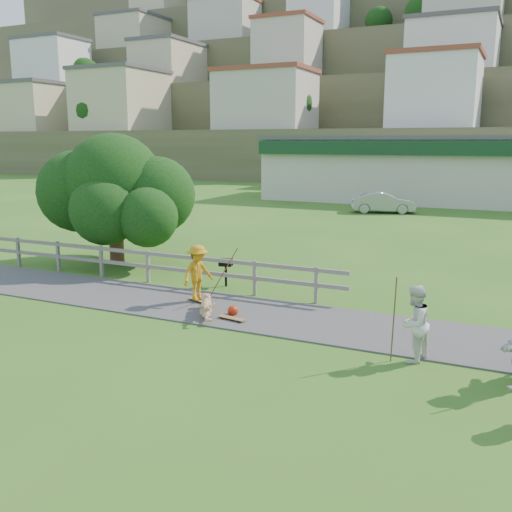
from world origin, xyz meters
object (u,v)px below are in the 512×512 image
Objects in this scene: car_silver at (383,203)px; bbq at (226,273)px; skater_fallen at (207,306)px; tree at (115,204)px; skater_rider at (198,276)px; spectator_a at (414,324)px.

bbq is (-0.26, -21.71, -0.23)m from car_silver.
skater_fallen is 8.31m from tree.
car_silver is 21.71m from bbq.
skater_rider is at bearing -31.23° from tree.
tree is at bearing 153.96° from bbq.
tree reaches higher than spectator_a.
skater_rider is 0.97× the size of skater_fallen.
spectator_a is 26.56m from car_silver.
spectator_a is 13.55m from tree.
car_silver is at bearing -147.76° from spectator_a.
skater_rider reaches higher than skater_fallen.
tree is (-5.77, 3.50, 1.51)m from skater_rider.
spectator_a is at bearing -38.43° from skater_fallen.
skater_fallen is at bearing 163.71° from car_silver.
car_silver reaches higher than bbq.
car_silver is at bearing 77.25° from bbq.
bbq is (-0.20, 2.12, -0.37)m from skater_rider.
spectator_a is 0.41× the size of car_silver.
bbq is at bearing -13.97° from tree.
spectator_a reaches higher than skater_fallen.
tree is at bearing 116.44° from skater_fallen.
tree is at bearing 145.77° from car_silver.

